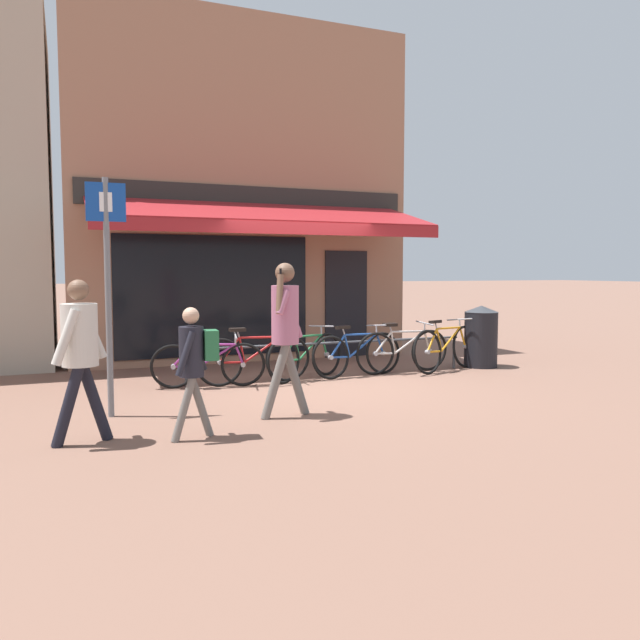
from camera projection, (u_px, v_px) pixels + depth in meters
name	position (u px, v px, depth m)	size (l,w,h in m)	color
ground_plane	(323.00, 385.00, 9.35)	(160.00, 160.00, 0.00)	brown
shop_front	(231.00, 198.00, 12.86)	(6.45, 4.81, 6.43)	#9E7056
bike_rack_rail	(332.00, 347.00, 10.04)	(4.77, 0.04, 0.57)	#47494F
bicycle_purple	(208.00, 364.00, 9.08)	(1.65, 0.59, 0.81)	black
bicycle_red	(254.00, 359.00, 9.37)	(1.80, 0.52, 0.87)	black
bicycle_green	(306.00, 356.00, 9.80)	(1.56, 0.86, 0.84)	black
bicycle_blue	(357.00, 353.00, 10.08)	(1.72, 0.56, 0.84)	black
bicycle_silver	(403.00, 350.00, 10.41)	(1.76, 0.52, 0.85)	black
bicycle_orange	(447.00, 348.00, 10.65)	(1.76, 0.83, 0.90)	black
pedestrian_adult	(285.00, 321.00, 7.24)	(0.64, 0.46, 1.81)	slate
pedestrian_child	(195.00, 356.00, 6.30)	(0.50, 0.38, 1.36)	slate
pedestrian_second_adult	(80.00, 344.00, 6.11)	(0.61, 0.47, 1.64)	black
litter_bin	(481.00, 336.00, 11.07)	(0.59, 0.59, 1.09)	black
parking_sign	(108.00, 273.00, 7.19)	(0.44, 0.07, 2.77)	slate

